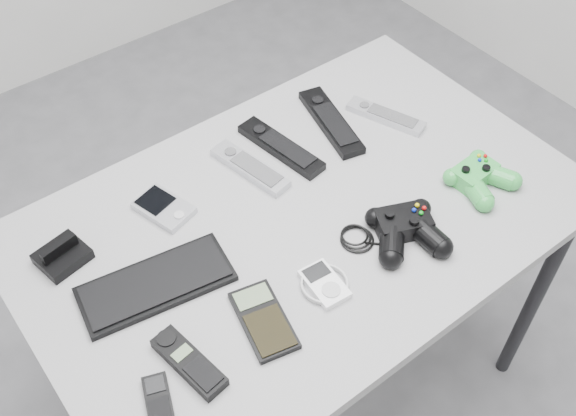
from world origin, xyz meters
TOP-DOWN VIEW (x-y plane):
  - floor at (0.00, 0.00)m, footprint 3.50×3.50m
  - desk at (0.06, -0.09)m, footprint 1.16×0.74m
  - pda_keyboard at (-0.28, -0.06)m, footprint 0.30×0.17m
  - dock_bracket at (-0.39, 0.10)m, footprint 0.11×0.10m
  - pda at (-0.17, 0.09)m, footprint 0.11×0.14m
  - remote_silver_a at (0.04, 0.08)m, footprint 0.09×0.21m
  - remote_black_a at (0.14, 0.09)m, footprint 0.09×0.23m
  - remote_black_b at (0.28, 0.09)m, footprint 0.11×0.25m
  - remote_silver_b at (0.40, 0.03)m, footprint 0.11×0.19m
  - mobile_phone at (-0.39, -0.27)m, footprint 0.07×0.10m
  - cordless_handset at (-0.32, -0.25)m, footprint 0.07×0.16m
  - calculator at (-0.16, -0.25)m, footprint 0.11×0.17m
  - mp3_player at (-0.02, -0.26)m, footprint 0.10×0.11m
  - controller_black at (0.18, -0.26)m, footprint 0.30×0.25m
  - controller_green at (0.41, -0.25)m, footprint 0.14×0.15m

SIDE VIEW (x-z plane):
  - floor at x=0.00m, z-range 0.00..0.00m
  - desk at x=0.06m, z-range 0.32..1.09m
  - calculator at x=-0.16m, z-range 0.77..0.79m
  - mobile_phone at x=-0.39m, z-range 0.77..0.79m
  - pda_keyboard at x=-0.28m, z-range 0.77..0.79m
  - mp3_player at x=-0.02m, z-range 0.77..0.79m
  - pda at x=-0.17m, z-range 0.77..0.79m
  - remote_silver_b at x=0.40m, z-range 0.77..0.79m
  - remote_silver_a at x=0.04m, z-range 0.77..0.80m
  - remote_black_b at x=0.28m, z-range 0.77..0.80m
  - remote_black_a at x=0.14m, z-range 0.77..0.80m
  - cordless_handset at x=-0.32m, z-range 0.77..0.80m
  - controller_green at x=0.41m, z-range 0.77..0.82m
  - dock_bracket at x=-0.39m, z-range 0.77..0.82m
  - controller_black at x=0.18m, z-range 0.77..0.83m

